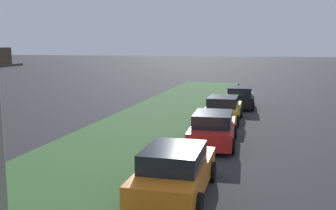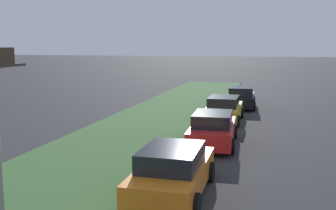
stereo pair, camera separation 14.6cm
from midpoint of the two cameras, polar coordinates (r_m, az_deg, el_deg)
grass_median at (r=16.12m, az=-8.35°, el=-6.68°), size 60.00×6.00×0.12m
parked_car_orange at (r=11.38m, az=1.09°, el=-9.77°), size 4.32×2.05×1.47m
parked_car_red at (r=17.02m, az=6.88°, el=-3.55°), size 4.39×2.19×1.47m
parked_car_yellow at (r=22.30m, az=8.43°, el=-0.64°), size 4.31×2.03×1.47m
parked_car_black at (r=27.55m, az=10.86°, el=1.10°), size 4.38×2.18×1.47m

